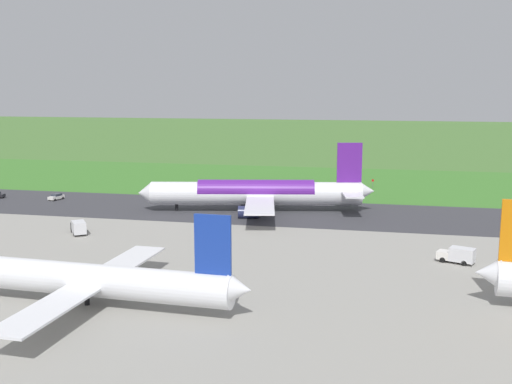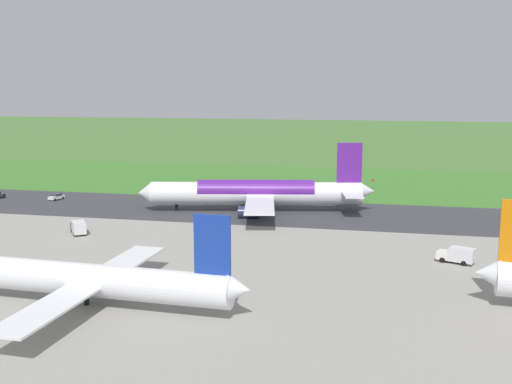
# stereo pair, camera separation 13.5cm
# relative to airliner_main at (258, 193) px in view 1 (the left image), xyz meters

# --- Properties ---
(ground_plane) EXTENTS (800.00, 800.00, 0.00)m
(ground_plane) POSITION_rel_airliner_main_xyz_m (-1.65, 0.07, -4.35)
(ground_plane) COLOR #477233
(runway_asphalt) EXTENTS (600.00, 29.48, 0.06)m
(runway_asphalt) POSITION_rel_airliner_main_xyz_m (-1.65, 0.07, -4.32)
(runway_asphalt) COLOR #38383D
(runway_asphalt) RESTS_ON ground
(apron_concrete) EXTENTS (440.00, 110.00, 0.05)m
(apron_concrete) POSITION_rel_airliner_main_xyz_m (-1.65, 61.60, -4.33)
(apron_concrete) COLOR gray
(apron_concrete) RESTS_ON ground
(grass_verge_foreground) EXTENTS (600.00, 80.00, 0.04)m
(grass_verge_foreground) POSITION_rel_airliner_main_xyz_m (-1.65, -39.96, -4.33)
(grass_verge_foreground) COLOR #3C782B
(grass_verge_foreground) RESTS_ON ground
(airliner_main) EXTENTS (53.84, 44.33, 15.88)m
(airliner_main) POSITION_rel_airliner_main_xyz_m (0.00, 0.00, 0.00)
(airliner_main) COLOR white
(airliner_main) RESTS_ON ground
(airliner_parked_mid) EXTENTS (44.57, 36.43, 13.02)m
(airliner_parked_mid) POSITION_rel_airliner_main_xyz_m (8.95, 64.28, -0.80)
(airliner_parked_mid) COLOR white
(airliner_parked_mid) RESTS_ON ground
(service_truck_baggage) EXTENTS (5.24, 6.01, 2.65)m
(service_truck_baggage) POSITION_rel_airliner_main_xyz_m (29.36, 28.86, -2.95)
(service_truck_baggage) COLOR black
(service_truck_baggage) RESTS_ON ground
(service_car_followme) EXTENTS (2.67, 4.49, 1.62)m
(service_car_followme) POSITION_rel_airliner_main_xyz_m (52.65, -3.24, -3.51)
(service_car_followme) COLOR silver
(service_car_followme) RESTS_ON ground
(service_truck_fuel) EXTENTS (6.22, 4.18, 2.65)m
(service_truck_fuel) POSITION_rel_airliner_main_xyz_m (-40.21, 34.12, -2.95)
(service_truck_fuel) COLOR silver
(service_truck_fuel) RESTS_ON ground
(no_stopping_sign) EXTENTS (0.60, 0.10, 2.47)m
(no_stopping_sign) POSITION_rel_airliner_main_xyz_m (-25.05, -38.82, -2.88)
(no_stopping_sign) COLOR slate
(no_stopping_sign) RESTS_ON ground
(traffic_cone_orange) EXTENTS (0.40, 0.40, 0.55)m
(traffic_cone_orange) POSITION_rel_airliner_main_xyz_m (-21.79, -41.05, -4.08)
(traffic_cone_orange) COLOR orange
(traffic_cone_orange) RESTS_ON ground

